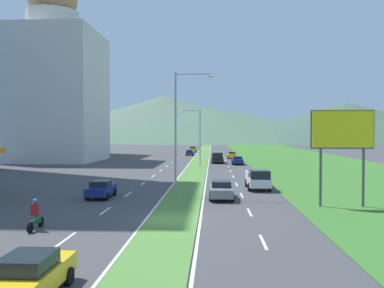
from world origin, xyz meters
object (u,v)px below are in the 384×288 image
object	(u,v)px
street_lamp_mid	(198,134)
billboard_roadside	(342,135)
motorcycle_rider	(35,217)
car_3	(30,276)
car_0	(221,190)
car_2	(232,155)
car_7	(190,152)
pickup_truck_0	(258,179)
car_1	(101,189)
car_5	(193,149)
pickup_truck_1	(217,158)
street_lamp_near	(180,125)
car_6	(237,160)

from	to	relation	value
street_lamp_mid	billboard_roadside	bearing A→B (deg)	-71.19
motorcycle_rider	car_3	bearing A→B (deg)	-156.55
car_0	car_2	distance (m)	52.94
car_7	pickup_truck_0	distance (m)	59.85
car_1	car_3	xyz separation A→B (m)	(3.45, -20.68, 0.02)
car_5	pickup_truck_1	distance (m)	41.93
street_lamp_near	pickup_truck_1	xyz separation A→B (m)	(3.77, 38.44, -5.22)
car_0	car_1	bearing A→B (deg)	-89.94
car_2	pickup_truck_0	distance (m)	46.98
billboard_roadside	car_3	bearing A→B (deg)	-132.31
car_0	motorcycle_rider	world-z (taller)	motorcycle_rider
car_1	car_6	bearing A→B (deg)	-20.69
car_2	car_3	world-z (taller)	car_3
car_2	car_1	bearing A→B (deg)	-14.51
car_2	pickup_truck_1	bearing A→B (deg)	-14.16
street_lamp_mid	billboard_roadside	size ratio (longest dim) A/B	1.29
street_lamp_mid	car_6	distance (m)	9.51
car_5	car_7	bearing A→B (deg)	-179.84
street_lamp_near	motorcycle_rider	distance (m)	15.64
car_0	pickup_truck_1	size ratio (longest dim) A/B	0.83
car_2	car_3	bearing A→B (deg)	-7.92
car_0	car_1	world-z (taller)	car_0
street_lamp_mid	car_3	xyz separation A→B (m)	(-3.61, -52.65, -4.66)
street_lamp_near	car_6	world-z (taller)	street_lamp_near
car_1	street_lamp_mid	bearing A→B (deg)	-12.45
car_0	pickup_truck_1	distance (m)	39.80
car_0	billboard_roadside	bearing A→B (deg)	68.63
street_lamp_near	car_6	distance (m)	36.45
billboard_roadside	car_5	distance (m)	86.18
billboard_roadside	car_6	xyz separation A→B (m)	(-5.27, 40.14, -4.68)
street_lamp_near	pickup_truck_0	xyz separation A→B (m)	(7.36, 4.48, -5.22)
car_2	motorcycle_rider	size ratio (longest dim) A/B	2.10
car_3	pickup_truck_1	xyz separation A→B (m)	(6.94, 60.50, 0.20)
pickup_truck_1	motorcycle_rider	world-z (taller)	pickup_truck_1
street_lamp_near	street_lamp_mid	distance (m)	30.60
car_7	pickup_truck_0	xyz separation A→B (m)	(10.16, -58.98, 0.27)
motorcycle_rider	car_6	bearing A→B (deg)	-16.71
street_lamp_mid	motorcycle_rider	bearing A→B (deg)	-99.99
car_0	pickup_truck_0	xyz separation A→B (m)	(3.73, 5.85, 0.21)
car_0	motorcycle_rider	size ratio (longest dim) A/B	2.24
billboard_roadside	car_3	distance (m)	23.74
billboard_roadside	car_1	distance (m)	19.99
car_1	pickup_truck_0	size ratio (longest dim) A/B	0.75
motorcycle_rider	car_0	bearing A→B (deg)	-43.53
car_1	car_2	xyz separation A→B (m)	(13.67, 52.84, 0.00)
car_5	car_7	distance (m)	16.38
car_2	pickup_truck_1	world-z (taller)	pickup_truck_1
car_6	motorcycle_rider	distance (m)	50.19
car_6	car_7	distance (m)	29.89
car_1	car_7	distance (m)	64.95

